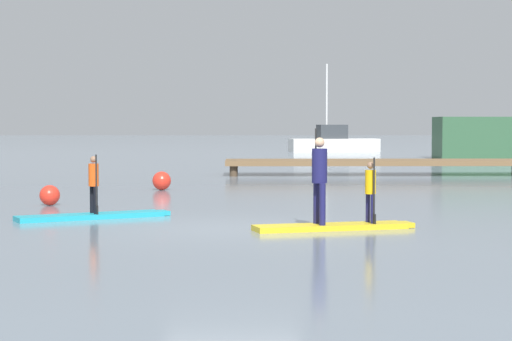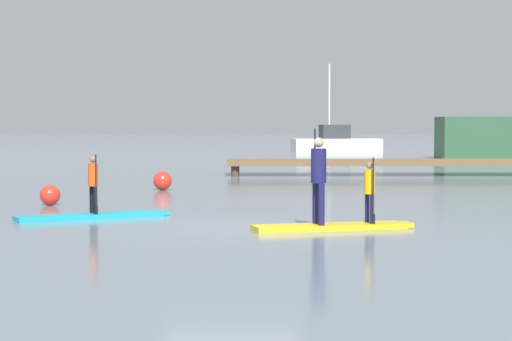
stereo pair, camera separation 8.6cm
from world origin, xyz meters
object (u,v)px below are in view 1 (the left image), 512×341
at_px(paddleboard_near, 94,216).
at_px(paddler_child_front, 371,189).
at_px(mooring_buoy_mid, 162,181).
at_px(paddler_child_solo, 94,181).
at_px(paddleboard_far, 334,227).
at_px(mooring_buoy_near, 50,195).
at_px(paddler_adult, 319,175).
at_px(motor_boat_small_navy, 334,142).

xyz_separation_m(paddleboard_near, paddler_child_front, (5.32, -1.83, 0.67)).
relative_size(paddleboard_near, mooring_buoy_mid, 5.68).
distance_m(paddler_child_solo, mooring_buoy_mid, 7.91).
distance_m(paddleboard_near, paddler_child_solo, 0.70).
bearing_deg(paddleboard_far, mooring_buoy_near, 140.98).
bearing_deg(mooring_buoy_near, paddleboard_near, -63.35).
bearing_deg(paddleboard_near, mooring_buoy_near, 116.65).
xyz_separation_m(paddler_child_solo, paddler_adult, (4.36, -2.05, 0.24)).
bearing_deg(motor_boat_small_navy, paddler_child_front, -94.65).
distance_m(paddler_adult, paddler_child_front, 1.02).
bearing_deg(paddleboard_far, paddler_adult, -166.67).
relative_size(paddler_adult, paddler_child_front, 1.44).
bearing_deg(motor_boat_small_navy, paddleboard_near, -101.90).
xyz_separation_m(mooring_buoy_near, mooring_buoy_mid, (2.18, 4.87, 0.03)).
bearing_deg(paddleboard_near, mooring_buoy_mid, 85.05).
bearing_deg(paddleboard_near, motor_boat_small_navy, 78.10).
xyz_separation_m(motor_boat_small_navy, mooring_buoy_near, (-10.40, -39.26, -0.39)).
xyz_separation_m(paddler_child_solo, mooring_buoy_mid, (0.68, 7.86, -0.48)).
height_order(paddleboard_near, mooring_buoy_mid, mooring_buoy_mid).
distance_m(motor_boat_small_navy, mooring_buoy_mid, 35.36).
distance_m(paddler_child_front, mooring_buoy_mid, 10.74).
height_order(motor_boat_small_navy, mooring_buoy_mid, motor_boat_small_navy).
relative_size(mooring_buoy_near, mooring_buoy_mid, 0.89).
distance_m(paddler_adult, motor_boat_small_navy, 44.53).
bearing_deg(mooring_buoy_near, mooring_buoy_mid, 65.93).
relative_size(paddler_child_solo, paddler_adult, 0.69).
relative_size(paddler_adult, motor_boat_small_navy, 0.29).
bearing_deg(paddleboard_far, paddler_child_solo, 156.85).
distance_m(paddleboard_near, motor_boat_small_navy, 43.17).
height_order(mooring_buoy_near, mooring_buoy_mid, mooring_buoy_mid).
distance_m(motor_boat_small_navy, mooring_buoy_near, 40.61).
relative_size(motor_boat_small_navy, mooring_buoy_mid, 11.29).
xyz_separation_m(paddleboard_near, paddler_adult, (4.37, -2.06, 0.94)).
relative_size(paddleboard_near, paddler_child_solo, 2.53).
xyz_separation_m(paddleboard_far, mooring_buoy_mid, (-3.96, 9.85, 0.22)).
relative_size(paddleboard_near, paddler_adult, 1.75).
xyz_separation_m(motor_boat_small_navy, mooring_buoy_mid, (-8.22, -34.39, -0.36)).
bearing_deg(motor_boat_small_navy, paddler_adult, -95.85).
height_order(paddler_child_solo, motor_boat_small_navy, motor_boat_small_navy).
bearing_deg(mooring_buoy_near, paddler_child_solo, -63.35).
distance_m(paddler_child_solo, mooring_buoy_near, 3.38).
bearing_deg(paddleboard_far, motor_boat_small_navy, 84.50).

